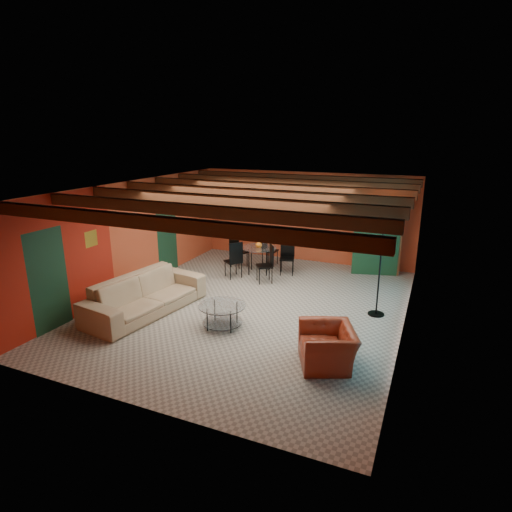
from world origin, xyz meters
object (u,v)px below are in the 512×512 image
at_px(sofa, 146,295).
at_px(dining_table, 259,255).
at_px(armchair, 327,346).
at_px(floor_lamp, 380,268).
at_px(vase, 259,234).
at_px(potted_plant, 382,189).
at_px(armoire, 378,236).
at_px(coffee_table, 222,316).

xyz_separation_m(sofa, dining_table, (1.21, 3.49, 0.10)).
bearing_deg(armchair, floor_lamp, 144.46).
bearing_deg(vase, potted_plant, 25.00).
xyz_separation_m(armoire, floor_lamp, (0.45, -3.04, 0.02)).
bearing_deg(floor_lamp, potted_plant, 98.42).
xyz_separation_m(armchair, potted_plant, (0.04, 5.46, 2.01)).
relative_size(armchair, vase, 5.34).
bearing_deg(floor_lamp, sofa, -158.33).
distance_m(dining_table, floor_lamp, 3.87).
height_order(sofa, coffee_table, sofa).
xyz_separation_m(dining_table, vase, (-0.00, 0.00, 0.61)).
xyz_separation_m(armchair, floor_lamp, (0.49, 2.42, 0.73)).
bearing_deg(armoire, floor_lamp, -95.86).
xyz_separation_m(floor_lamp, vase, (-3.47, 1.63, 0.06)).
height_order(armchair, floor_lamp, floor_lamp).
relative_size(sofa, dining_table, 1.43).
distance_m(armchair, floor_lamp, 2.58).
xyz_separation_m(armchair, armoire, (0.04, 5.46, 0.71)).
relative_size(sofa, potted_plant, 5.49).
distance_m(floor_lamp, potted_plant, 3.33).
bearing_deg(sofa, dining_table, -10.41).
height_order(armchair, armoire, armoire).
xyz_separation_m(coffee_table, dining_table, (-0.67, 3.49, 0.27)).
distance_m(armoire, floor_lamp, 3.07).
bearing_deg(sofa, armchair, -88.94).
relative_size(armchair, armoire, 0.49).
bearing_deg(floor_lamp, dining_table, 154.79).
relative_size(floor_lamp, vase, 11.15).
relative_size(armchair, coffee_table, 1.06).
height_order(sofa, floor_lamp, floor_lamp).
bearing_deg(vase, armchair, -53.68).
distance_m(sofa, floor_lamp, 5.07).
bearing_deg(armoire, armchair, -104.67).
relative_size(sofa, coffee_table, 2.94).
relative_size(armoire, floor_lamp, 0.98).
relative_size(coffee_table, floor_lamp, 0.45).
xyz_separation_m(potted_plant, vase, (-3.02, -1.41, -1.22)).
xyz_separation_m(coffee_table, vase, (-0.67, 3.49, 0.88)).
xyz_separation_m(armchair, vase, (-2.98, 4.05, 0.79)).
height_order(coffee_table, potted_plant, potted_plant).
bearing_deg(vase, dining_table, 0.00).
distance_m(sofa, vase, 3.76).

